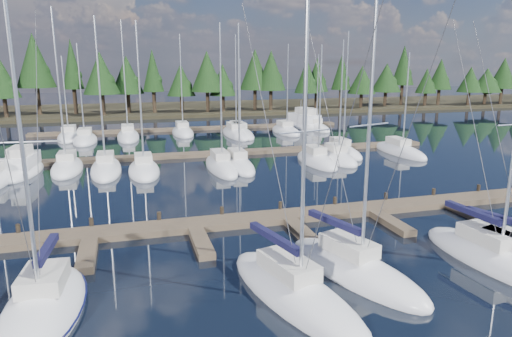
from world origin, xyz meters
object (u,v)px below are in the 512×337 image
object	(u,v)px
front_sailboat_1	(44,306)
motor_yacht_left	(23,168)
front_sailboat_5	(492,258)
front_sailboat_3	(354,269)
main_dock	(289,219)
front_sailboat_2	(293,292)
motor_yacht_right	(304,124)

from	to	relation	value
front_sailboat_1	motor_yacht_left	distance (m)	27.28
motor_yacht_left	front_sailboat_1	bearing A→B (deg)	-77.82
front_sailboat_1	front_sailboat_5	world-z (taller)	front_sailboat_5
front_sailboat_3	main_dock	bearing A→B (deg)	93.75
front_sailboat_2	motor_yacht_left	bearing A→B (deg)	119.41
main_dock	front_sailboat_2	world-z (taller)	front_sailboat_2
main_dock	front_sailboat_1	size ratio (longest dim) A/B	3.39
front_sailboat_3	motor_yacht_right	distance (m)	50.99
front_sailboat_3	motor_yacht_left	world-z (taller)	front_sailboat_3
front_sailboat_3	motor_yacht_right	world-z (taller)	front_sailboat_3
front_sailboat_1	front_sailboat_2	world-z (taller)	front_sailboat_2
motor_yacht_right	front_sailboat_1	bearing A→B (deg)	-122.49
main_dock	motor_yacht_right	world-z (taller)	motor_yacht_right
motor_yacht_left	front_sailboat_2	bearing A→B (deg)	-60.59
main_dock	front_sailboat_3	bearing A→B (deg)	-86.25
front_sailboat_3	motor_yacht_left	distance (m)	33.36
main_dock	front_sailboat_3	world-z (taller)	front_sailboat_3
motor_yacht_left	motor_yacht_right	distance (m)	41.95
front_sailboat_1	motor_yacht_right	distance (m)	56.71
front_sailboat_3	front_sailboat_5	xyz separation A→B (m)	(7.38, -0.75, -0.00)
front_sailboat_1	motor_yacht_right	bearing A→B (deg)	57.51
main_dock	motor_yacht_right	xyz separation A→B (m)	(17.17, 40.39, 0.35)
front_sailboat_2	front_sailboat_5	world-z (taller)	front_sailboat_2
front_sailboat_2	front_sailboat_5	xyz separation A→B (m)	(10.96, 0.57, 0.00)
front_sailboat_5	motor_yacht_right	size ratio (longest dim) A/B	1.21
motor_yacht_left	front_sailboat_3	bearing A→B (deg)	-54.10
front_sailboat_1	motor_yacht_left	bearing A→B (deg)	102.18
main_dock	front_sailboat_1	bearing A→B (deg)	-150.77
main_dock	motor_yacht_left	xyz separation A→B (m)	(-19.05, 19.23, 0.26)
front_sailboat_1	motor_yacht_left	size ratio (longest dim) A/B	1.51
front_sailboat_1	motor_yacht_right	xyz separation A→B (m)	(30.46, 47.83, 0.28)
main_dock	front_sailboat_5	xyz separation A→B (m)	(7.89, -8.54, 0.08)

